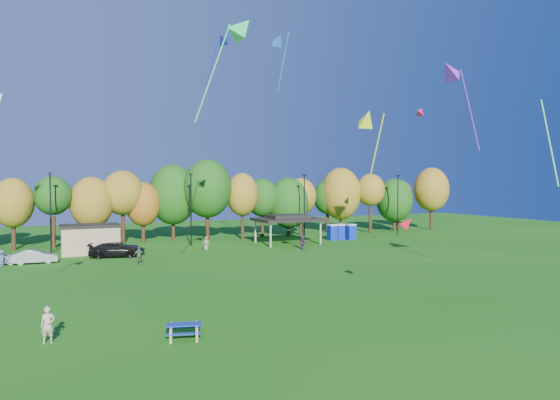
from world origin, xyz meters
name	(u,v)px	position (x,y,z in m)	size (l,w,h in m)	color
ground	(352,338)	(0.00, 0.00, 0.00)	(160.00, 160.00, 0.00)	#19600F
tree_line	(158,198)	(-1.03, 45.51, 5.91)	(93.57, 10.55, 11.15)	black
lamp_posts	(191,207)	(2.00, 40.00, 4.90)	(64.50, 0.25, 9.09)	black
utility_building	(90,239)	(-10.00, 38.00, 1.64)	(6.30, 4.30, 3.25)	tan
pavilion	(288,219)	(14.00, 37.00, 3.23)	(8.20, 6.20, 3.77)	tan
porta_potties	(341,232)	(22.56, 37.76, 1.10)	(3.75, 1.95, 2.18)	#0D26AC
picnic_table	(184,330)	(-7.81, 3.45, 0.44)	(2.08, 1.86, 0.76)	tan
kite_flyer	(48,325)	(-14.10, 5.54, 0.91)	(0.67, 0.44, 1.83)	#C8AB96
car_b	(35,257)	(-15.43, 32.84, 0.68)	(1.44, 4.12, 1.36)	#ABABB1
car_c	(120,249)	(-7.14, 35.08, 0.72)	(2.39, 5.19, 1.44)	#0B1847
car_d	(114,250)	(-7.87, 33.95, 0.77)	(2.16, 5.30, 1.54)	black
far_person_1	(1,258)	(-18.26, 32.10, 0.78)	(1.01, 0.58, 1.56)	#446497
far_person_2	(206,244)	(2.42, 34.77, 0.84)	(0.82, 0.54, 1.68)	#707C55
far_person_3	(139,256)	(-6.29, 27.72, 0.89)	(1.05, 0.44, 1.79)	#516C42
far_person_4	(303,242)	(13.21, 31.18, 0.88)	(1.63, 0.52, 1.75)	#8D3B84
kite_3	(242,29)	(-2.13, 10.14, 18.18)	(4.46, 1.67, 7.56)	#1CD356
kite_6	(226,40)	(-0.66, 17.87, 19.57)	(2.68, 1.84, 4.48)	navy
kite_7	(278,40)	(8.12, 26.93, 22.96)	(1.75, 3.92, 6.53)	blue
kite_9	(366,119)	(9.16, 12.17, 13.04)	(1.61, 3.47, 5.65)	#DAFF1A
kite_12	(408,223)	(8.16, 5.70, 5.19)	(1.49, 1.46, 1.18)	#FD0E24
kite_14	(450,71)	(20.07, 14.55, 18.33)	(5.20, 2.16, 8.69)	#982AE1
kite_15	(420,111)	(22.83, 21.90, 15.73)	(1.71, 1.56, 1.38)	red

